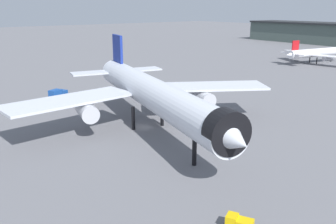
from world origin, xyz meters
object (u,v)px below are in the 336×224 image
airliner_near_gate (152,94)px  baggage_tug_wing (239,223)px  airliner_far_taxiway (316,53)px  service_truck_front (58,94)px

airliner_near_gate → baggage_tug_wing: bearing=-6.0°
airliner_far_taxiway → airliner_near_gate: bearing=-155.3°
airliner_far_taxiway → baggage_tug_wing: size_ratio=10.71×
airliner_far_taxiway → service_truck_front: bearing=-173.7°
airliner_near_gate → airliner_far_taxiway: airliner_near_gate is taller
airliner_near_gate → service_truck_front: size_ratio=10.87×
airliner_far_taxiway → service_truck_front: (-9.66, -121.52, -3.30)m
service_truck_front → baggage_tug_wing: service_truck_front is taller
airliner_far_taxiway → service_truck_front: 121.95m
airliner_near_gate → airliner_far_taxiway: (-29.05, 117.00, -3.25)m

